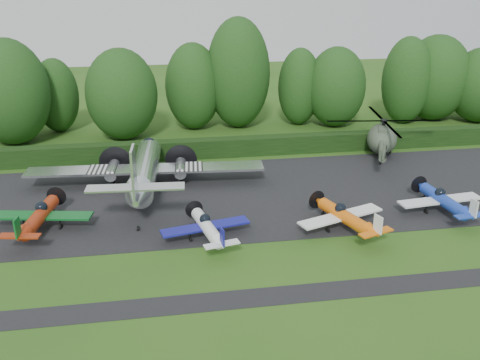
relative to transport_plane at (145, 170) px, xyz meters
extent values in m
plane|color=#244F16|center=(7.77, -12.60, -1.98)|extent=(160.00, 160.00, 0.00)
cube|color=black|center=(7.77, -2.60, -1.98)|extent=(70.00, 18.00, 0.01)
cube|color=black|center=(7.77, -18.60, -1.98)|extent=(70.00, 2.00, 0.00)
cube|color=black|center=(7.77, 8.40, -1.98)|extent=(90.00, 1.60, 2.00)
cylinder|color=silver|center=(0.00, 0.34, -0.07)|extent=(2.32, 12.11, 2.32)
cone|color=silver|center=(0.00, 7.12, -0.07)|extent=(2.32, 1.51, 2.32)
cone|color=silver|center=(0.00, -6.93, 0.44)|extent=(2.32, 3.03, 2.32)
sphere|color=black|center=(0.00, 6.15, 0.44)|extent=(1.51, 1.51, 1.51)
cube|color=silver|center=(0.00, 1.35, -0.37)|extent=(22.20, 2.42, 0.22)
cube|color=white|center=(-4.04, 1.35, -0.25)|extent=(2.62, 2.52, 0.05)
cube|color=white|center=(4.04, 1.35, -0.25)|extent=(2.62, 2.52, 0.05)
cylinder|color=silver|center=(-3.23, 1.95, -0.62)|extent=(1.11, 3.23, 1.11)
cylinder|color=silver|center=(3.23, 1.95, -0.62)|extent=(1.11, 3.23, 1.11)
cylinder|color=black|center=(-3.23, 4.22, -0.62)|extent=(3.23, 0.03, 3.23)
cylinder|color=black|center=(3.23, 4.22, -0.62)|extent=(3.23, 0.03, 3.23)
cube|color=silver|center=(0.00, -7.73, 1.55)|extent=(7.57, 1.41, 0.14)
cube|color=silver|center=(0.00, -8.04, 2.96)|extent=(0.18, 2.22, 3.83)
cylinder|color=black|center=(-3.23, 1.55, -1.73)|extent=(0.25, 0.91, 0.91)
cylinder|color=black|center=(3.23, 1.55, -1.73)|extent=(0.25, 0.91, 0.91)
cylinder|color=black|center=(0.00, -8.14, -1.80)|extent=(0.18, 0.44, 0.44)
cylinder|color=#95290D|center=(-8.17, -6.96, -0.75)|extent=(1.08, 6.17, 1.08)
sphere|color=black|center=(-8.17, -6.29, -0.24)|extent=(0.94, 0.94, 0.94)
cube|color=#0D581F|center=(-8.17, -6.40, -0.92)|extent=(7.85, 1.46, 0.16)
cube|color=#95290D|center=(-8.17, -10.66, -0.47)|extent=(2.92, 0.79, 0.11)
cube|color=#0D581F|center=(-8.17, -10.77, 0.26)|extent=(0.11, 0.90, 1.46)
cylinder|color=black|center=(-8.17, -2.98, -0.75)|extent=(1.68, 0.02, 1.68)
cylinder|color=black|center=(-9.63, -6.62, -1.78)|extent=(0.16, 0.49, 0.49)
cylinder|color=black|center=(-6.71, -6.62, -1.78)|extent=(0.16, 0.49, 0.49)
cylinder|color=black|center=(-8.17, -4.04, -1.80)|extent=(0.13, 0.45, 0.45)
cylinder|color=white|center=(4.68, -10.56, -0.90)|extent=(0.95, 5.41, 0.95)
sphere|color=black|center=(4.68, -9.97, -0.46)|extent=(0.83, 0.83, 0.83)
cube|color=navy|center=(4.68, -10.06, -1.05)|extent=(6.89, 1.28, 0.14)
cube|color=white|center=(4.68, -13.80, -0.66)|extent=(2.56, 0.69, 0.10)
cube|color=navy|center=(4.68, -13.90, -0.02)|extent=(0.10, 0.79, 1.28)
cylinder|color=black|center=(4.68, -7.06, -0.90)|extent=(1.48, 0.02, 1.48)
cylinder|color=black|center=(3.40, -10.26, -1.81)|extent=(0.14, 0.43, 0.43)
cylinder|color=black|center=(5.96, -10.26, -1.81)|extent=(0.14, 0.43, 0.43)
cylinder|color=black|center=(4.68, -8.00, -1.83)|extent=(0.12, 0.39, 0.39)
cylinder|color=orange|center=(15.53, -10.60, -0.81)|extent=(1.02, 5.85, 1.02)
sphere|color=black|center=(15.53, -9.96, -0.34)|extent=(0.89, 0.89, 0.89)
cube|color=white|center=(15.53, -10.07, -0.97)|extent=(7.44, 1.38, 0.15)
cube|color=orange|center=(15.53, -14.11, -0.55)|extent=(2.76, 0.74, 0.11)
cube|color=white|center=(15.53, -14.22, 0.14)|extent=(0.11, 0.85, 1.38)
cylinder|color=black|center=(15.53, -6.83, -0.81)|extent=(1.59, 0.02, 1.59)
cylinder|color=black|center=(14.15, -10.28, -1.79)|extent=(0.15, 0.47, 0.47)
cylinder|color=black|center=(16.91, -10.28, -1.79)|extent=(0.15, 0.47, 0.47)
cylinder|color=black|center=(15.53, -7.84, -1.81)|extent=(0.13, 0.43, 0.43)
cylinder|color=#1B3AA6|center=(24.75, -8.95, -0.82)|extent=(1.01, 5.81, 1.01)
sphere|color=black|center=(24.75, -8.31, -0.35)|extent=(0.89, 0.89, 0.89)
cube|color=white|center=(24.75, -8.42, -0.98)|extent=(7.39, 1.37, 0.15)
cube|color=#1B3AA6|center=(24.75, -12.43, -0.56)|extent=(2.75, 0.74, 0.11)
cube|color=white|center=(24.75, -12.54, 0.13)|extent=(0.11, 0.85, 1.37)
cylinder|color=black|center=(24.75, -5.20, -0.82)|extent=(1.58, 0.02, 1.58)
cylinder|color=black|center=(23.38, -8.63, -1.79)|extent=(0.15, 0.46, 0.46)
cylinder|color=black|center=(26.12, -8.63, -1.79)|extent=(0.15, 0.46, 0.46)
cylinder|color=black|center=(24.75, -6.20, -1.81)|extent=(0.13, 0.42, 0.42)
ellipsoid|color=#3A4736|center=(25.55, 6.16, -0.14)|extent=(3.20, 5.87, 3.07)
cylinder|color=#3A4736|center=(25.55, 1.54, 0.17)|extent=(0.72, 6.16, 0.72)
cube|color=#3A4736|center=(25.55, -1.64, 1.10)|extent=(0.12, 0.92, 1.64)
cylinder|color=black|center=(25.55, 6.16, 1.40)|extent=(0.31, 0.31, 0.82)
cylinder|color=black|center=(25.55, 6.16, 1.87)|extent=(0.72, 0.72, 0.26)
cylinder|color=black|center=(25.55, 6.16, 1.87)|extent=(12.32, 12.32, 0.06)
cube|color=#3A4736|center=(25.55, 5.34, 1.05)|extent=(0.92, 2.05, 0.72)
ellipsoid|color=black|center=(25.55, 7.81, -0.03)|extent=(1.95, 1.95, 1.76)
cylinder|color=black|center=(24.53, 6.99, -1.68)|extent=(0.18, 0.58, 0.58)
cylinder|color=black|center=(26.58, 6.99, -1.68)|extent=(0.18, 0.58, 0.58)
cylinder|color=black|center=(25.55, 2.88, -1.73)|extent=(0.16, 0.49, 0.49)
cylinder|color=#3F3326|center=(38.46, 7.74, -1.43)|extent=(0.11, 0.11, 1.11)
cylinder|color=black|center=(11.69, 19.45, 0.27)|extent=(0.70, 0.70, 4.51)
ellipsoid|color=#163711|center=(11.69, 19.45, 4.91)|extent=(7.96, 7.96, 13.79)
cylinder|color=black|center=(-10.78, 20.96, -0.49)|extent=(0.70, 0.70, 2.98)
ellipsoid|color=#163711|center=(-10.78, 20.96, 2.58)|extent=(5.47, 5.47, 9.12)
cylinder|color=black|center=(6.02, 19.57, -0.21)|extent=(0.70, 0.70, 3.54)
ellipsoid|color=#163711|center=(6.02, 19.57, 3.43)|extent=(6.92, 6.92, 10.82)
cylinder|color=black|center=(-15.03, 16.69, 0.00)|extent=(0.70, 0.70, 3.98)
ellipsoid|color=#163711|center=(-15.03, 16.69, 4.09)|extent=(8.90, 8.90, 12.15)
cylinder|color=black|center=(19.65, 19.42, -0.36)|extent=(0.70, 0.70, 3.24)
ellipsoid|color=#163711|center=(19.65, 19.42, 2.97)|extent=(5.47, 5.47, 9.90)
cylinder|color=black|center=(37.99, 18.97, -0.15)|extent=(0.70, 0.70, 3.68)
ellipsoid|color=#163711|center=(37.99, 18.97, 3.63)|extent=(8.93, 8.93, 11.23)
cylinder|color=black|center=(33.45, 17.91, -0.15)|extent=(0.70, 0.70, 3.68)
ellipsoid|color=#163711|center=(33.45, 17.91, 3.63)|extent=(6.30, 6.30, 11.23)
cylinder|color=black|center=(24.03, 17.96, -0.32)|extent=(0.70, 0.70, 3.32)
ellipsoid|color=#163711|center=(24.03, 17.96, 3.09)|extent=(7.48, 7.48, 10.15)
cylinder|color=black|center=(-2.60, 16.64, -0.22)|extent=(0.70, 0.70, 3.52)
ellipsoid|color=#163711|center=(-2.60, 16.64, 3.40)|extent=(8.38, 8.38, 10.77)
cylinder|color=black|center=(43.53, 16.99, -0.38)|extent=(0.70, 0.70, 3.20)
camera|label=1|loc=(1.49, -46.56, 17.60)|focal=40.00mm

